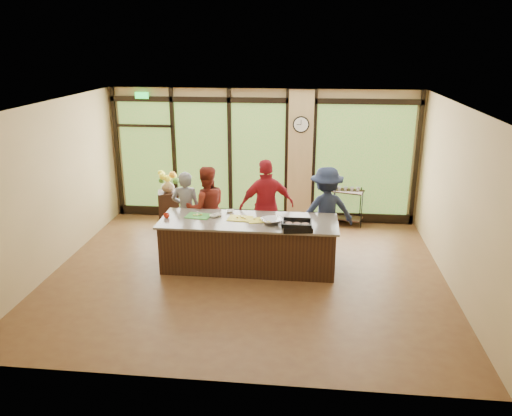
% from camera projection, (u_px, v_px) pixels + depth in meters
% --- Properties ---
extents(floor, '(7.00, 7.00, 0.00)m').
position_uv_depth(floor, '(247.00, 274.00, 8.98)').
color(floor, brown).
rests_on(floor, ground).
extents(ceiling, '(7.00, 7.00, 0.00)m').
position_uv_depth(ceiling, '(246.00, 105.00, 8.02)').
color(ceiling, silver).
rests_on(ceiling, back_wall).
extents(back_wall, '(7.00, 0.00, 7.00)m').
position_uv_depth(back_wall, '(263.00, 156.00, 11.32)').
color(back_wall, tan).
rests_on(back_wall, floor).
extents(left_wall, '(0.00, 6.00, 6.00)m').
position_uv_depth(left_wall, '(51.00, 188.00, 8.85)').
color(left_wall, tan).
rests_on(left_wall, floor).
extents(right_wall, '(0.00, 6.00, 6.00)m').
position_uv_depth(right_wall, '(459.00, 201.00, 8.14)').
color(right_wall, tan).
rests_on(right_wall, floor).
extents(window_wall, '(6.90, 0.12, 3.00)m').
position_uv_depth(window_wall, '(270.00, 161.00, 11.30)').
color(window_wall, tan).
rests_on(window_wall, floor).
extents(island_base, '(3.10, 1.00, 0.88)m').
position_uv_depth(island_base, '(249.00, 245.00, 9.12)').
color(island_base, black).
rests_on(island_base, floor).
extents(countertop, '(3.20, 1.10, 0.04)m').
position_uv_depth(countertop, '(249.00, 221.00, 8.97)').
color(countertop, gray).
rests_on(countertop, island_base).
extents(wall_clock, '(0.36, 0.04, 0.36)m').
position_uv_depth(wall_clock, '(301.00, 124.00, 10.87)').
color(wall_clock, black).
rests_on(wall_clock, window_wall).
extents(cook_left, '(0.58, 0.38, 1.59)m').
position_uv_depth(cook_left, '(186.00, 210.00, 9.87)').
color(cook_left, slate).
rests_on(cook_left, floor).
extents(cook_midleft, '(1.00, 0.89, 1.69)m').
position_uv_depth(cook_midleft, '(206.00, 208.00, 9.84)').
color(cook_midleft, maroon).
rests_on(cook_midleft, floor).
extents(cook_midright, '(1.18, 0.79, 1.86)m').
position_uv_depth(cook_midright, '(267.00, 206.00, 9.69)').
color(cook_midright, maroon).
rests_on(cook_midright, floor).
extents(cook_right, '(1.25, 0.91, 1.74)m').
position_uv_depth(cook_right, '(326.00, 211.00, 9.58)').
color(cook_right, '#1A223A').
rests_on(cook_right, floor).
extents(roasting_pan, '(0.56, 0.47, 0.09)m').
position_uv_depth(roasting_pan, '(297.00, 227.00, 8.50)').
color(roasting_pan, black).
rests_on(roasting_pan, countertop).
extents(mixing_bowl, '(0.47, 0.47, 0.09)m').
position_uv_depth(mixing_bowl, '(271.00, 221.00, 8.80)').
color(mixing_bowl, silver).
rests_on(mixing_bowl, countertop).
extents(cutting_board_left, '(0.48, 0.39, 0.01)m').
position_uv_depth(cutting_board_left, '(198.00, 216.00, 9.16)').
color(cutting_board_left, green).
rests_on(cutting_board_left, countertop).
extents(cutting_board_center, '(0.45, 0.38, 0.01)m').
position_uv_depth(cutting_board_center, '(258.00, 220.00, 8.95)').
color(cutting_board_center, yellow).
rests_on(cutting_board_center, countertop).
extents(cutting_board_right, '(0.46, 0.36, 0.01)m').
position_uv_depth(cutting_board_right, '(240.00, 218.00, 9.04)').
color(cutting_board_right, yellow).
rests_on(cutting_board_right, countertop).
extents(prep_bowl_near, '(0.19, 0.19, 0.05)m').
position_uv_depth(prep_bowl_near, '(218.00, 215.00, 9.17)').
color(prep_bowl_near, white).
rests_on(prep_bowl_near, countertop).
extents(prep_bowl_mid, '(0.17, 0.17, 0.05)m').
position_uv_depth(prep_bowl_mid, '(214.00, 216.00, 9.11)').
color(prep_bowl_mid, white).
rests_on(prep_bowl_mid, countertop).
extents(prep_bowl_far, '(0.18, 0.18, 0.04)m').
position_uv_depth(prep_bowl_far, '(230.00, 211.00, 9.39)').
color(prep_bowl_far, white).
rests_on(prep_bowl_far, countertop).
extents(red_ramekin, '(0.12, 0.12, 0.08)m').
position_uv_depth(red_ramekin, '(166.00, 216.00, 9.07)').
color(red_ramekin, red).
rests_on(red_ramekin, countertop).
extents(flower_stand, '(0.54, 0.54, 0.88)m').
position_uv_depth(flower_stand, '(169.00, 211.00, 10.94)').
color(flower_stand, black).
rests_on(flower_stand, floor).
extents(flower_vase, '(0.28, 0.28, 0.29)m').
position_uv_depth(flower_vase, '(168.00, 185.00, 10.75)').
color(flower_vase, '#8D714D').
rests_on(flower_vase, flower_stand).
extents(bar_cart, '(0.74, 0.55, 0.90)m').
position_uv_depth(bar_cart, '(348.00, 202.00, 11.20)').
color(bar_cart, black).
rests_on(bar_cart, floor).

